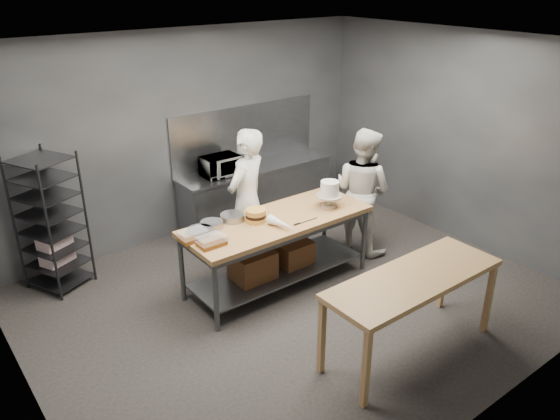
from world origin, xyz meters
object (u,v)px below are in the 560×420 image
at_px(speed_rack, 51,223).
at_px(chef_right, 362,191).
at_px(near_counter, 414,284).
at_px(work_table, 275,245).
at_px(microwave, 220,166).
at_px(layer_cake, 256,215).
at_px(frosted_cake_stand, 330,191).
at_px(chef_behind, 247,200).

relative_size(speed_rack, chef_right, 0.99).
relative_size(near_counter, chef_right, 1.13).
height_order(near_counter, chef_right, chef_right).
bearing_deg(work_table, chef_right, 2.44).
relative_size(work_table, microwave, 4.43).
height_order(chef_right, layer_cake, chef_right).
bearing_deg(work_table, microwave, 79.76).
bearing_deg(frosted_cake_stand, speed_rack, 148.78).
bearing_deg(chef_right, near_counter, 137.54).
bearing_deg(near_counter, speed_rack, 124.79).
height_order(speed_rack, chef_right, chef_right).
bearing_deg(microwave, speed_rack, -178.15).
xyz_separation_m(chef_right, layer_cake, (-1.80, 0.02, 0.11)).
height_order(speed_rack, layer_cake, speed_rack).
distance_m(microwave, layer_cake, 1.76).
bearing_deg(chef_behind, chef_right, 137.01).
bearing_deg(frosted_cake_stand, chef_behind, 135.73).
bearing_deg(chef_right, frosted_cake_stand, 93.02).
height_order(work_table, chef_right, chef_right).
bearing_deg(near_counter, chef_behind, 96.70).
relative_size(chef_behind, microwave, 3.52).
distance_m(chef_behind, chef_right, 1.66).
bearing_deg(chef_right, work_table, 82.61).
height_order(near_counter, frosted_cake_stand, frosted_cake_stand).
height_order(work_table, frosted_cake_stand, frosted_cake_stand).
distance_m(speed_rack, microwave, 2.49).
xyz_separation_m(work_table, microwave, (0.32, 1.76, 0.48)).
bearing_deg(frosted_cake_stand, near_counter, -104.71).
bearing_deg(chef_behind, layer_cake, 43.33).
bearing_deg(near_counter, work_table, 99.59).
bearing_deg(frosted_cake_stand, microwave, 104.18).
xyz_separation_m(microwave, frosted_cake_stand, (0.47, -1.87, 0.08)).
distance_m(speed_rack, chef_behind, 2.43).
bearing_deg(layer_cake, microwave, 72.25).
bearing_deg(near_counter, frosted_cake_stand, 75.29).
height_order(frosted_cake_stand, layer_cake, frosted_cake_stand).
relative_size(work_table, chef_right, 1.35).
bearing_deg(layer_cake, chef_right, -0.56).
xyz_separation_m(speed_rack, chef_behind, (2.19, -1.04, 0.10)).
bearing_deg(chef_right, chef_behind, 60.14).
bearing_deg(microwave, layer_cake, -107.75).
xyz_separation_m(work_table, frosted_cake_stand, (0.79, -0.11, 0.56)).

